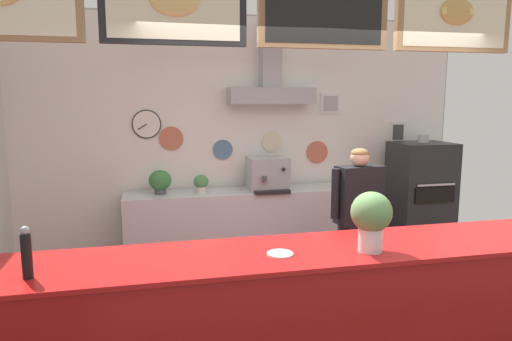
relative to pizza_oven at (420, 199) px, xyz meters
name	(u,v)px	position (x,y,z in m)	size (l,w,h in m)	color
back_wall_assembly	(248,131)	(-2.19, 0.38, 0.89)	(5.68, 2.85, 3.03)	#9E9E99
service_counter	(332,318)	(-2.21, -2.44, -0.22)	(4.55, 0.73, 1.03)	maroon
back_prep_counter	(245,227)	(-2.28, 0.17, -0.28)	(2.89, 0.54, 0.91)	silver
pizza_oven	(420,199)	(0.00, 0.00, 0.00)	(0.72, 0.65, 1.56)	#232326
shop_worker	(358,221)	(-1.43, -1.17, 0.09)	(0.59, 0.27, 1.55)	#232328
espresso_machine	(268,174)	(-2.00, 0.15, 0.38)	(0.47, 0.49, 0.40)	#A3A5AD
potted_thyme	(160,181)	(-3.29, 0.19, 0.33)	(0.26, 0.26, 0.28)	#4C4C51
potted_sage	(201,183)	(-2.82, 0.14, 0.30)	(0.18, 0.18, 0.22)	beige
basil_vase	(371,218)	(-2.01, -2.58, 0.52)	(0.27, 0.27, 0.40)	silver
pepper_grinder	(26,253)	(-4.09, -2.58, 0.44)	(0.06, 0.06, 0.30)	black
condiment_plate	(280,254)	(-2.61, -2.51, 0.30)	(0.17, 0.17, 0.01)	white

